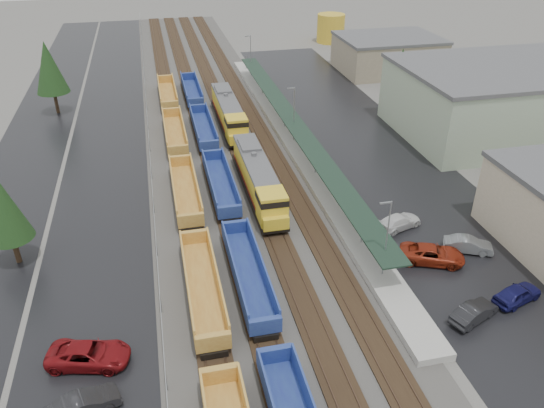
{
  "coord_description": "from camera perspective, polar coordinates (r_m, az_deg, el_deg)",
  "views": [
    {
      "loc": [
        -8.12,
        -13.75,
        29.21
      ],
      "look_at": [
        2.33,
        31.74,
        2.0
      ],
      "focal_mm": 35.0,
      "sensor_mm": 36.0,
      "label": 1
    }
  ],
  "objects": [
    {
      "name": "ballast_strip",
      "position": [
        79.73,
        -6.26,
        8.59
      ],
      "size": [
        20.0,
        160.0,
        0.08
      ],
      "primitive_type": "cube",
      "color": "#302D2B",
      "rests_on": "ground"
    },
    {
      "name": "trackbed",
      "position": [
        79.69,
        -6.26,
        8.67
      ],
      "size": [
        14.6,
        160.0,
        0.22
      ],
      "color": "black",
      "rests_on": "ground"
    },
    {
      "name": "west_parking_lot",
      "position": [
        79.62,
        -17.09,
        7.36
      ],
      "size": [
        10.0,
        160.0,
        0.02
      ],
      "primitive_type": "cube",
      "color": "black",
      "rests_on": "ground"
    },
    {
      "name": "west_road",
      "position": [
        81.1,
        -24.14,
        6.42
      ],
      "size": [
        9.0,
        160.0,
        0.02
      ],
      "primitive_type": "cube",
      "color": "black",
      "rests_on": "ground"
    },
    {
      "name": "east_commuter_lot",
      "position": [
        75.18,
        9.38,
        6.97
      ],
      "size": [
        16.0,
        100.0,
        0.02
      ],
      "primitive_type": "cube",
      "color": "black",
      "rests_on": "ground"
    },
    {
      "name": "station_platform",
      "position": [
        72.02,
        2.33,
        6.92
      ],
      "size": [
        3.0,
        80.0,
        8.0
      ],
      "color": "#9E9B93",
      "rests_on": "ground"
    },
    {
      "name": "chainlink_fence",
      "position": [
        77.3,
        -13.23,
        8.51
      ],
      "size": [
        0.08,
        160.04,
        2.02
      ],
      "color": "gray",
      "rests_on": "ground"
    },
    {
      "name": "industrial_buildings",
      "position": [
        79.24,
        23.66,
        9.34
      ],
      "size": [
        32.52,
        75.3,
        9.5
      ],
      "color": "tan",
      "rests_on": "ground"
    },
    {
      "name": "tree_west_near",
      "position": [
        51.52,
        -26.91,
        -0.33
      ],
      "size": [
        3.96,
        3.96,
        9.0
      ],
      "color": "#332316",
      "rests_on": "ground"
    },
    {
      "name": "tree_west_far",
      "position": [
        87.89,
        -22.88,
        13.39
      ],
      "size": [
        4.84,
        4.84,
        11.0
      ],
      "color": "#332316",
      "rests_on": "ground"
    },
    {
      "name": "tree_east",
      "position": [
        83.49,
        13.65,
        13.61
      ],
      "size": [
        4.4,
        4.4,
        10.0
      ],
      "color": "#332316",
      "rests_on": "ground"
    },
    {
      "name": "locomotive_lead",
      "position": [
        58.29,
        -1.45,
        2.68
      ],
      "size": [
        2.81,
        18.49,
        4.19
      ],
      "color": "black",
      "rests_on": "ground"
    },
    {
      "name": "locomotive_trail",
      "position": [
        77.25,
        -4.65,
        9.71
      ],
      "size": [
        2.81,
        18.49,
        4.19
      ],
      "color": "black",
      "rests_on": "ground"
    },
    {
      "name": "well_string_yellow",
      "position": [
        51.7,
        -8.51,
        -2.98
      ],
      "size": [
        2.66,
        99.16,
        2.36
      ],
      "color": "#B27931",
      "rests_on": "ground"
    },
    {
      "name": "well_string_blue",
      "position": [
        52.76,
        -4.28,
        -1.99
      ],
      "size": [
        2.56,
        99.03,
        2.27
      ],
      "color": "navy",
      "rests_on": "ground"
    },
    {
      "name": "storage_tank",
      "position": [
        127.73,
        6.33,
        18.28
      ],
      "size": [
        6.22,
        6.22,
        6.22
      ],
      "primitive_type": "cylinder",
      "color": "gold",
      "rests_on": "ground"
    },
    {
      "name": "parked_car_west_b",
      "position": [
        38.57,
        -19.6,
        -19.68
      ],
      "size": [
        2.98,
        4.92,
        1.53
      ],
      "primitive_type": "imported",
      "rotation": [
        0.0,
        0.0,
        1.88
      ],
      "color": "black",
      "rests_on": "ground"
    },
    {
      "name": "parked_car_west_c",
      "position": [
        41.51,
        -19.11,
        -15.07
      ],
      "size": [
        4.0,
        6.34,
        1.63
      ],
      "primitive_type": "imported",
      "rotation": [
        0.0,
        0.0,
        1.34
      ],
      "color": "maroon",
      "rests_on": "ground"
    },
    {
      "name": "parked_car_east_a",
      "position": [
        45.57,
        20.89,
        -10.86
      ],
      "size": [
        3.18,
        4.73,
        1.48
      ],
      "primitive_type": "imported",
      "rotation": [
        0.0,
        0.0,
        1.97
      ],
      "color": "black",
      "rests_on": "ground"
    },
    {
      "name": "parked_car_east_b",
      "position": [
        50.86,
        16.85,
        -5.21
      ],
      "size": [
        4.7,
        6.43,
        1.62
      ],
      "primitive_type": "imported",
      "rotation": [
        0.0,
        0.0,
        1.18
      ],
      "color": "maroon",
      "rests_on": "ground"
    },
    {
      "name": "parked_car_east_c",
      "position": [
        55.02,
        13.47,
        -1.86
      ],
      "size": [
        3.61,
        5.46,
        1.47
      ],
      "primitive_type": "imported",
      "rotation": [
        0.0,
        0.0,
        1.9
      ],
      "color": "silver",
      "rests_on": "ground"
    },
    {
      "name": "parked_car_east_d",
      "position": [
        48.77,
        24.89,
        -8.76
      ],
      "size": [
        3.09,
        4.86,
        1.54
      ],
      "primitive_type": "imported",
      "rotation": [
        0.0,
        0.0,
        1.87
      ],
      "color": "#14144E",
      "rests_on": "ground"
    },
    {
      "name": "parked_car_east_e",
      "position": [
        53.37,
        20.35,
        -4.15
      ],
      "size": [
        3.25,
        4.74,
        1.48
      ],
      "primitive_type": "imported",
      "rotation": [
        0.0,
        0.0,
        1.15
      ],
      "color": "slate",
      "rests_on": "ground"
    }
  ]
}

